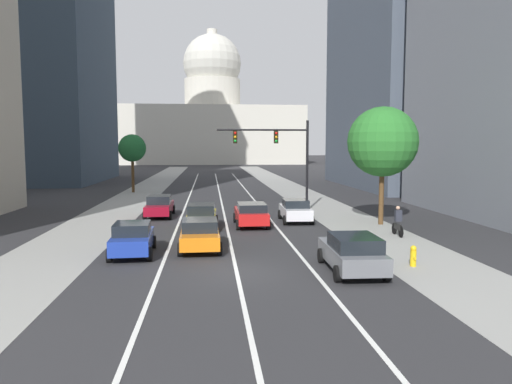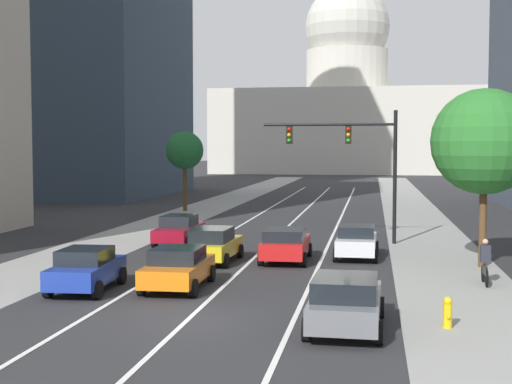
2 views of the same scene
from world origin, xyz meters
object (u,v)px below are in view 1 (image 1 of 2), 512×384
object	(u,v)px
capitol_building	(213,122)
car_red	(251,214)
car_crimson	(160,206)
car_blue	(133,238)
fire_hydrant	(413,256)
car_gray	(352,252)
car_yellow	(202,216)
traffic_signal_mast	(280,148)
cyclist	(398,221)
street_tree_far_right	(383,142)
car_white	(295,210)
car_orange	(200,234)
street_tree_near_left	(132,148)

from	to	relation	value
capitol_building	car_red	distance (m)	114.97
car_crimson	car_blue	bearing A→B (deg)	-179.94
capitol_building	fire_hydrant	bearing A→B (deg)	-86.57
car_blue	car_gray	bearing A→B (deg)	-115.91
car_yellow	car_gray	size ratio (longest dim) A/B	0.96
car_yellow	traffic_signal_mast	distance (m)	10.49
capitol_building	cyclist	distance (m)	119.50
capitol_building	car_crimson	xyz separation A→B (m)	(-4.67, -109.64, -11.42)
traffic_signal_mast	street_tree_far_right	size ratio (longest dim) A/B	0.93
car_white	traffic_signal_mast	bearing A→B (deg)	4.33
car_orange	car_yellow	bearing A→B (deg)	-0.88
capitol_building	traffic_signal_mast	world-z (taller)	capitol_building
capitol_building	car_yellow	bearing A→B (deg)	-90.78
car_crimson	street_tree_far_right	world-z (taller)	street_tree_far_right
car_yellow	car_orange	xyz separation A→B (m)	(0.00, -5.90, -0.03)
car_white	fire_hydrant	distance (m)	12.84
street_tree_far_right	car_orange	bearing A→B (deg)	-150.36
car_gray	car_yellow	bearing A→B (deg)	31.32
car_red	car_yellow	distance (m)	3.22
fire_hydrant	car_red	bearing A→B (deg)	118.42
cyclist	car_orange	bearing A→B (deg)	103.73
car_blue	car_yellow	bearing A→B (deg)	-27.24
car_white	cyclist	distance (m)	7.50
car_red	street_tree_far_right	size ratio (longest dim) A/B	0.57
car_white	street_tree_near_left	bearing A→B (deg)	33.60
traffic_signal_mast	cyclist	world-z (taller)	traffic_signal_mast
car_white	traffic_signal_mast	distance (m)	6.70
capitol_building	fire_hydrant	world-z (taller)	capitol_building
car_yellow	car_blue	bearing A→B (deg)	157.35
car_white	car_yellow	distance (m)	6.65
traffic_signal_mast	fire_hydrant	bearing A→B (deg)	-80.06
street_tree_far_right	street_tree_near_left	bearing A→B (deg)	129.13
car_white	car_gray	distance (m)	13.15
car_crimson	car_red	xyz separation A→B (m)	(6.23, -4.74, 0.01)
capitol_building	street_tree_far_right	xyz separation A→B (m)	(10.02, -114.50, -6.86)
traffic_signal_mast	fire_hydrant	xyz separation A→B (m)	(3.12, -17.80, -4.43)
car_red	traffic_signal_mast	world-z (taller)	traffic_signal_mast
cyclist	street_tree_far_right	world-z (taller)	street_tree_far_right
car_crimson	traffic_signal_mast	xyz separation A→B (m)	(9.06, 2.06, 4.11)
capitol_building	car_yellow	xyz separation A→B (m)	(-1.56, -115.20, -11.39)
car_red	street_tree_far_right	distance (m)	9.61
traffic_signal_mast	street_tree_near_left	bearing A→B (deg)	129.12
car_red	car_yellow	bearing A→B (deg)	104.05
car_red	traffic_signal_mast	bearing A→B (deg)	-23.03
car_yellow	street_tree_near_left	size ratio (longest dim) A/B	0.67
car_white	street_tree_far_right	distance (m)	7.22
car_yellow	fire_hydrant	xyz separation A→B (m)	(9.07, -10.19, -0.35)
car_red	street_tree_near_left	world-z (taller)	street_tree_near_left
car_blue	car_yellow	distance (m)	7.51
car_crimson	car_red	bearing A→B (deg)	-127.25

